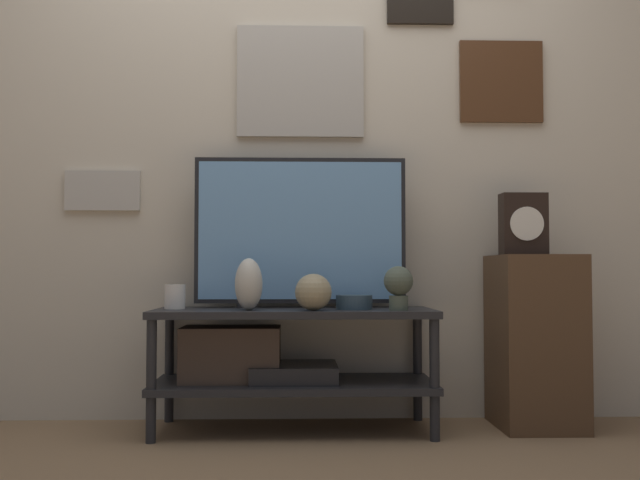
{
  "coord_description": "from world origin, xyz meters",
  "views": [
    {
      "loc": [
        0.01,
        -2.88,
        0.66
      ],
      "look_at": [
        0.11,
        0.28,
        0.8
      ],
      "focal_mm": 42.0,
      "sensor_mm": 36.0,
      "label": 1
    }
  ],
  "objects_px": {
    "television": "(300,231)",
    "candle_jar": "(175,297)",
    "vase_wide_bowl": "(354,302)",
    "vase_urn_stoneware": "(249,284)",
    "vase_round_glass": "(313,292)",
    "decorative_bust": "(398,285)",
    "mantel_clock": "(523,224)"
  },
  "relations": [
    {
      "from": "vase_wide_bowl",
      "to": "decorative_bust",
      "type": "relative_size",
      "value": 0.84
    },
    {
      "from": "candle_jar",
      "to": "vase_urn_stoneware",
      "type": "bearing_deg",
      "value": -21.13
    },
    {
      "from": "vase_wide_bowl",
      "to": "vase_urn_stoneware",
      "type": "relative_size",
      "value": 0.72
    },
    {
      "from": "vase_wide_bowl",
      "to": "vase_urn_stoneware",
      "type": "distance_m",
      "value": 0.44
    },
    {
      "from": "vase_round_glass",
      "to": "decorative_bust",
      "type": "height_order",
      "value": "decorative_bust"
    },
    {
      "from": "vase_urn_stoneware",
      "to": "mantel_clock",
      "type": "xyz_separation_m",
      "value": [
        1.18,
        0.16,
        0.26
      ]
    },
    {
      "from": "candle_jar",
      "to": "mantel_clock",
      "type": "xyz_separation_m",
      "value": [
        1.5,
        0.03,
        0.31
      ]
    },
    {
      "from": "vase_round_glass",
      "to": "decorative_bust",
      "type": "xyz_separation_m",
      "value": [
        0.35,
        -0.0,
        0.03
      ]
    },
    {
      "from": "vase_wide_bowl",
      "to": "vase_round_glass",
      "type": "relative_size",
      "value": 1.02
    },
    {
      "from": "vase_wide_bowl",
      "to": "mantel_clock",
      "type": "distance_m",
      "value": 0.83
    },
    {
      "from": "television",
      "to": "mantel_clock",
      "type": "relative_size",
      "value": 3.4
    },
    {
      "from": "television",
      "to": "candle_jar",
      "type": "distance_m",
      "value": 0.61
    },
    {
      "from": "vase_round_glass",
      "to": "candle_jar",
      "type": "height_order",
      "value": "vase_round_glass"
    },
    {
      "from": "candle_jar",
      "to": "mantel_clock",
      "type": "relative_size",
      "value": 0.38
    },
    {
      "from": "television",
      "to": "vase_round_glass",
      "type": "relative_size",
      "value": 6.16
    },
    {
      "from": "television",
      "to": "vase_round_glass",
      "type": "xyz_separation_m",
      "value": [
        0.05,
        -0.24,
        -0.26
      ]
    },
    {
      "from": "vase_wide_bowl",
      "to": "decorative_bust",
      "type": "height_order",
      "value": "decorative_bust"
    },
    {
      "from": "vase_urn_stoneware",
      "to": "candle_jar",
      "type": "distance_m",
      "value": 0.35
    },
    {
      "from": "television",
      "to": "decorative_bust",
      "type": "xyz_separation_m",
      "value": [
        0.4,
        -0.24,
        -0.23
      ]
    },
    {
      "from": "vase_urn_stoneware",
      "to": "television",
      "type": "bearing_deg",
      "value": 43.21
    },
    {
      "from": "vase_wide_bowl",
      "to": "decorative_bust",
      "type": "xyz_separation_m",
      "value": [
        0.17,
        -0.09,
        0.07
      ]
    },
    {
      "from": "vase_urn_stoneware",
      "to": "mantel_clock",
      "type": "relative_size",
      "value": 0.79
    },
    {
      "from": "vase_round_glass",
      "to": "vase_urn_stoneware",
      "type": "bearing_deg",
      "value": 171.34
    },
    {
      "from": "vase_wide_bowl",
      "to": "vase_round_glass",
      "type": "height_order",
      "value": "vase_round_glass"
    },
    {
      "from": "vase_round_glass",
      "to": "television",
      "type": "bearing_deg",
      "value": 102.15
    },
    {
      "from": "television",
      "to": "candle_jar",
      "type": "xyz_separation_m",
      "value": [
        -0.53,
        -0.08,
        -0.29
      ]
    },
    {
      "from": "mantel_clock",
      "to": "vase_wide_bowl",
      "type": "bearing_deg",
      "value": -171.54
    },
    {
      "from": "vase_round_glass",
      "to": "mantel_clock",
      "type": "bearing_deg",
      "value": 12.03
    },
    {
      "from": "vase_wide_bowl",
      "to": "mantel_clock",
      "type": "xyz_separation_m",
      "value": [
        0.75,
        0.11,
        0.33
      ]
    },
    {
      "from": "vase_wide_bowl",
      "to": "vase_urn_stoneware",
      "type": "xyz_separation_m",
      "value": [
        -0.44,
        -0.04,
        0.08
      ]
    },
    {
      "from": "television",
      "to": "vase_round_glass",
      "type": "bearing_deg",
      "value": -77.85
    },
    {
      "from": "television",
      "to": "candle_jar",
      "type": "bearing_deg",
      "value": -171.9
    }
  ]
}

